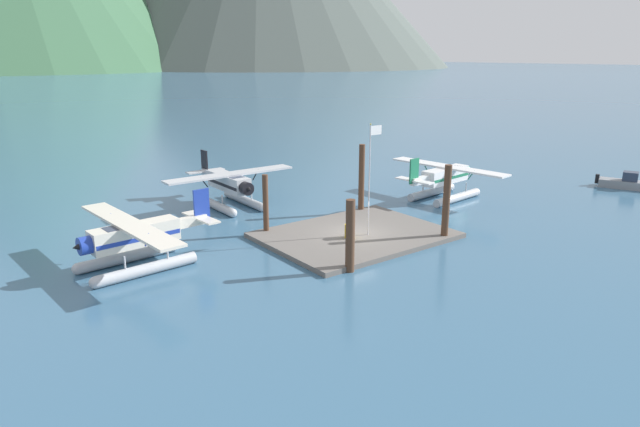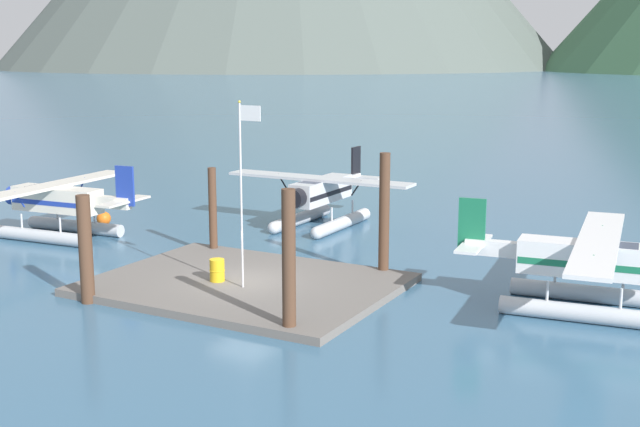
% 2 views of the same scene
% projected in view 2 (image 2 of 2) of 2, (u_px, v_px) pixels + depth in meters
% --- Properties ---
extents(ground_plane, '(1200.00, 1200.00, 0.00)m').
position_uv_depth(ground_plane, '(245.00, 288.00, 31.94)').
color(ground_plane, '#38607F').
extents(dock_platform, '(11.44, 8.70, 0.30)m').
position_uv_depth(dock_platform, '(245.00, 284.00, 31.91)').
color(dock_platform, '#66605B').
rests_on(dock_platform, ground).
extents(piling_near_left, '(0.50, 0.50, 4.04)m').
position_uv_depth(piling_near_left, '(86.00, 250.00, 29.69)').
color(piling_near_left, '#4C3323').
rests_on(piling_near_left, ground).
extents(piling_near_right, '(0.45, 0.45, 4.85)m').
position_uv_depth(piling_near_right, '(289.00, 263.00, 26.23)').
color(piling_near_right, '#4C3323').
rests_on(piling_near_right, ground).
extents(piling_far_left, '(0.37, 0.37, 4.01)m').
position_uv_depth(piling_far_left, '(213.00, 211.00, 36.92)').
color(piling_far_left, '#4C3323').
rests_on(piling_far_left, ground).
extents(piling_far_right, '(0.43, 0.43, 5.14)m').
position_uv_depth(piling_far_right, '(384.00, 216.00, 33.11)').
color(piling_far_right, '#4C3323').
rests_on(piling_far_right, ground).
extents(flagpole, '(0.95, 0.10, 7.08)m').
position_uv_depth(flagpole, '(243.00, 175.00, 30.12)').
color(flagpole, silver).
rests_on(flagpole, dock_platform).
extents(fuel_drum, '(0.62, 0.62, 0.88)m').
position_uv_depth(fuel_drum, '(217.00, 270.00, 31.76)').
color(fuel_drum, gold).
rests_on(fuel_drum, dock_platform).
extents(mooring_buoy, '(0.76, 0.76, 0.76)m').
position_uv_depth(mooring_buoy, '(104.00, 218.00, 43.46)').
color(mooring_buoy, orange).
rests_on(mooring_buoy, ground).
extents(seaplane_white_stbd_fwd, '(7.95, 10.49, 3.84)m').
position_uv_depth(seaplane_white_stbd_fwd, '(589.00, 269.00, 28.71)').
color(seaplane_white_stbd_fwd, '#B7BABF').
rests_on(seaplane_white_stbd_fwd, ground).
extents(seaplane_silver_bow_left, '(10.40, 7.98, 3.84)m').
position_uv_depth(seaplane_silver_bow_left, '(321.00, 197.00, 42.97)').
color(seaplane_silver_bow_left, '#B7BABF').
rests_on(seaplane_silver_bow_left, ground).
extents(seaplane_cream_port_fwd, '(7.97, 10.48, 3.84)m').
position_uv_depth(seaplane_cream_port_fwd, '(57.00, 206.00, 40.40)').
color(seaplane_cream_port_fwd, '#B7BABF').
rests_on(seaplane_cream_port_fwd, ground).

